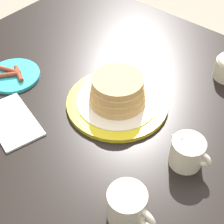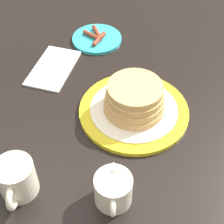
# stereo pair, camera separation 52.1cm
# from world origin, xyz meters

# --- Properties ---
(dining_table) EXTENTS (1.24, 1.07, 0.77)m
(dining_table) POSITION_xyz_m (0.00, 0.00, 0.65)
(dining_table) COLOR black
(dining_table) RESTS_ON ground_plane
(pancake_plate) EXTENTS (0.28, 0.28, 0.09)m
(pancake_plate) POSITION_xyz_m (-0.00, 0.03, 0.81)
(pancake_plate) COLOR gold
(pancake_plate) RESTS_ON dining_table
(side_plate_bacon) EXTENTS (0.16, 0.16, 0.02)m
(side_plate_bacon) POSITION_xyz_m (-0.32, -0.08, 0.78)
(side_plate_bacon) COLOR #2DADBC
(side_plate_bacon) RESTS_ON dining_table
(coffee_mug) EXTENTS (0.11, 0.08, 0.09)m
(coffee_mug) POSITION_xyz_m (0.23, -0.22, 0.82)
(coffee_mug) COLOR beige
(coffee_mug) RESTS_ON dining_table
(creamer_pitcher) EXTENTS (0.11, 0.08, 0.08)m
(creamer_pitcher) POSITION_xyz_m (0.25, -0.02, 0.81)
(creamer_pitcher) COLOR beige
(creamer_pitcher) RESTS_ON dining_table
(napkin) EXTENTS (0.21, 0.15, 0.01)m
(napkin) POSITION_xyz_m (-0.17, -0.21, 0.78)
(napkin) COLOR white
(napkin) RESTS_ON dining_table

